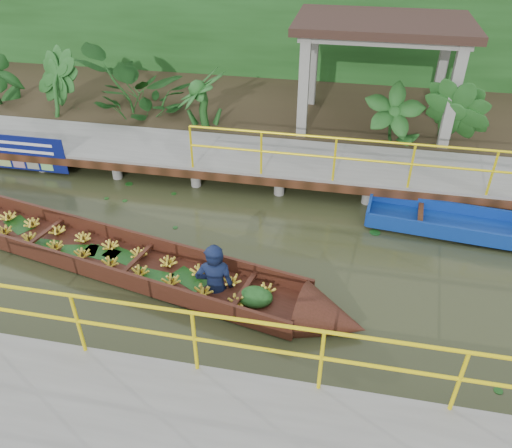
# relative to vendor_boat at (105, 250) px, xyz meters

# --- Properties ---
(ground) EXTENTS (80.00, 80.00, 0.00)m
(ground) POSITION_rel_vendor_boat_xyz_m (1.83, 0.40, -0.26)
(ground) COLOR #2B2E17
(ground) RESTS_ON ground
(land_strip) EXTENTS (30.00, 8.00, 0.45)m
(land_strip) POSITION_rel_vendor_boat_xyz_m (1.83, 7.90, -0.03)
(land_strip) COLOR #34281A
(land_strip) RESTS_ON ground
(far_dock) EXTENTS (16.00, 2.06, 1.66)m
(far_dock) POSITION_rel_vendor_boat_xyz_m (1.85, 3.83, 0.22)
(far_dock) COLOR gray
(far_dock) RESTS_ON ground
(pavilion) EXTENTS (4.40, 3.00, 3.00)m
(pavilion) POSITION_rel_vendor_boat_xyz_m (4.83, 6.70, 2.56)
(pavilion) COLOR gray
(pavilion) RESTS_ON ground
(foliage_backdrop) EXTENTS (30.00, 0.80, 4.00)m
(foliage_backdrop) POSITION_rel_vendor_boat_xyz_m (1.83, 10.40, 1.74)
(foliage_backdrop) COLOR #184014
(foliage_backdrop) RESTS_ON ground
(vendor_boat) EXTENTS (10.70, 3.25, 2.34)m
(vendor_boat) POSITION_rel_vendor_boat_xyz_m (0.00, 0.00, 0.00)
(vendor_boat) COLOR #35190E
(vendor_boat) RESTS_ON ground
(moored_blue_boat) EXTENTS (3.79, 1.33, 0.88)m
(moored_blue_boat) POSITION_rel_vendor_boat_xyz_m (7.33, 2.25, -0.10)
(moored_blue_boat) COLOR navy
(moored_blue_boat) RESTS_ON ground
(blue_banner) EXTENTS (2.90, 0.04, 0.91)m
(blue_banner) POSITION_rel_vendor_boat_xyz_m (-3.78, 2.88, 0.30)
(blue_banner) COLOR #0B135A
(blue_banner) RESTS_ON ground
(tropical_plants) EXTENTS (14.20, 1.20, 1.50)m
(tropical_plants) POSITION_rel_vendor_boat_xyz_m (0.08, 5.70, 0.94)
(tropical_plants) COLOR #184014
(tropical_plants) RESTS_ON ground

